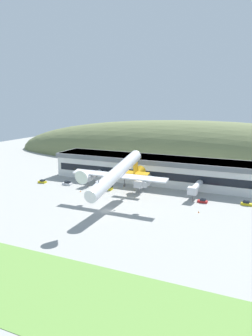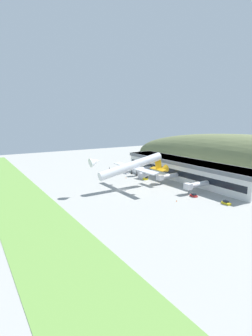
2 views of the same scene
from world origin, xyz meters
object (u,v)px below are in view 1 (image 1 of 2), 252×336
traffic_cone_1 (199,212)px  service_car_1 (203,201)px  fuel_truck (104,186)px  traffic_cone_0 (80,191)px  service_car_0 (42,182)px  jetway_2 (195,188)px  jetway_0 (92,176)px  cargo_airplane (117,174)px  service_car_3 (247,203)px  jetway_1 (143,181)px  service_car_2 (67,183)px  terminal_building (153,168)px

traffic_cone_1 → service_car_1: bearing=94.9°
fuel_truck → traffic_cone_0: (-7.06, -7.46, -1.30)m
service_car_0 → traffic_cone_0: service_car_0 is taller
jetway_2 → jetway_0: bearing=178.9°
cargo_airplane → traffic_cone_1: (28.41, 4.36, -11.49)m
service_car_0 → service_car_3: 88.05m
traffic_cone_0 → service_car_3: bearing=8.9°
jetway_1 → service_car_3: (41.23, -2.24, -3.34)m
service_car_1 → service_car_2: 60.47m
traffic_cone_0 → traffic_cone_1: same height
terminal_building → jetway_2: bearing=-35.6°
service_car_1 → service_car_3: (15.13, 3.51, 0.06)m
service_car_3 → traffic_cone_0: 65.04m
jetway_0 → cargo_airplane: bearing=-43.5°
service_car_2 → fuel_truck: bearing=0.9°
service_car_0 → service_car_2: (12.32, 1.88, 0.03)m
fuel_truck → traffic_cone_1: fuel_truck is taller
jetway_2 → traffic_cone_1: 18.07m
jetway_0 → traffic_cone_1: (51.78, -17.81, -3.71)m
terminal_building → service_car_1: size_ratio=25.39×
fuel_truck → cargo_airplane: bearing=-49.0°
cargo_airplane → traffic_cone_0: bearing=156.5°
terminal_building → fuel_truck: terminal_building is taller
service_car_0 → service_car_2: service_car_2 is taller
jetway_1 → cargo_airplane: bearing=-93.4°
terminal_building → service_car_2: terminal_building is taller
traffic_cone_1 → terminal_building: bearing=130.1°
service_car_2 → service_car_3: service_car_2 is taller
jetway_1 → service_car_3: bearing=-3.1°
traffic_cone_1 → service_car_3: bearing=47.0°
jetway_1 → service_car_2: (-34.37, -5.13, -3.34)m
service_car_3 → traffic_cone_1: size_ratio=7.05×
service_car_0 → service_car_3: (87.92, 4.77, 0.03)m
jetway_0 → fuel_truck: (8.71, -5.28, -2.41)m
service_car_2 → jetway_1: bearing=8.5°
jetway_1 → traffic_cone_1: size_ratio=24.24×
jetway_0 → cargo_airplane: 33.14m
jetway_1 → cargo_airplane: 23.12m
jetway_0 → cargo_airplane: size_ratio=0.28×
cargo_airplane → traffic_cone_1: bearing=8.7°
jetway_2 → cargo_airplane: 32.56m
jetway_1 → service_car_3: 41.42m
jetway_0 → service_car_2: jetway_0 is taller
traffic_cone_0 → traffic_cone_1: bearing=-5.8°
jetway_0 → service_car_1: jetway_0 is taller
jetway_0 → cargo_airplane: (23.37, -22.17, 7.78)m
cargo_airplane → service_car_3: cargo_airplane is taller
jetway_2 → fuel_truck: 38.35m
cargo_airplane → traffic_cone_0: cargo_airplane is taller
jetway_2 → cargo_airplane: cargo_airplane is taller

